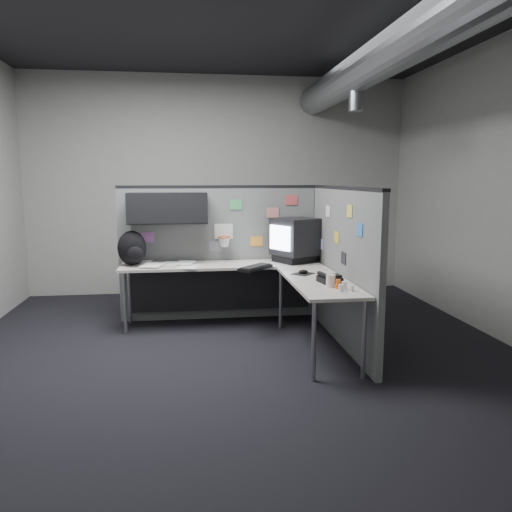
{
  "coord_description": "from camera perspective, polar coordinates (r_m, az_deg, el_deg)",
  "views": [
    {
      "loc": [
        -0.46,
        -4.72,
        1.71
      ],
      "look_at": [
        0.22,
        0.35,
        0.91
      ],
      "focal_mm": 35.0,
      "sensor_mm": 36.0,
      "label": 1
    }
  ],
  "objects": [
    {
      "name": "monitor",
      "position": [
        5.91,
        4.55,
        1.9
      ],
      "size": [
        0.62,
        0.62,
        0.52
      ],
      "rotation": [
        0.0,
        0.0,
        -0.29
      ],
      "color": "black",
      "rests_on": "desk"
    },
    {
      "name": "partition_back",
      "position": [
        6.0,
        -5.64,
        1.98
      ],
      "size": [
        2.44,
        0.42,
        1.63
      ],
      "color": "slate",
      "rests_on": "ground"
    },
    {
      "name": "room",
      "position": [
        4.84,
        4.61,
        13.41
      ],
      "size": [
        5.62,
        5.62,
        3.22
      ],
      "color": "black",
      "rests_on": "ground"
    },
    {
      "name": "cup",
      "position": [
        4.59,
        8.52,
        -2.84
      ],
      "size": [
        0.1,
        0.1,
        0.11
      ],
      "primitive_type": "cylinder",
      "rotation": [
        0.0,
        0.0,
        0.2
      ],
      "color": "beige",
      "rests_on": "desk"
    },
    {
      "name": "keyboard",
      "position": [
        5.44,
        -0.07,
        -1.32
      ],
      "size": [
        0.43,
        0.45,
        0.04
      ],
      "rotation": [
        0.0,
        0.0,
        0.07
      ],
      "color": "black",
      "rests_on": "desk"
    },
    {
      "name": "partition_right",
      "position": [
        5.25,
        9.75,
        -1.04
      ],
      "size": [
        0.07,
        2.23,
        1.63
      ],
      "color": "slate",
      "rests_on": "ground"
    },
    {
      "name": "desk",
      "position": [
        5.56,
        -1.25,
        -2.52
      ],
      "size": [
        2.31,
        2.11,
        0.73
      ],
      "color": "beige",
      "rests_on": "ground"
    },
    {
      "name": "phone",
      "position": [
        4.79,
        8.38,
        -2.59
      ],
      "size": [
        0.22,
        0.24,
        0.1
      ],
      "rotation": [
        0.0,
        0.0,
        0.0
      ],
      "color": "black",
      "rests_on": "desk"
    },
    {
      "name": "mouse",
      "position": [
        5.19,
        5.42,
        -1.89
      ],
      "size": [
        0.27,
        0.27,
        0.05
      ],
      "rotation": [
        0.0,
        0.0,
        -0.01
      ],
      "color": "black",
      "rests_on": "desk"
    },
    {
      "name": "papers",
      "position": [
        5.82,
        -10.48,
        -0.89
      ],
      "size": [
        0.85,
        0.69,
        0.02
      ],
      "rotation": [
        0.0,
        0.0,
        -0.26
      ],
      "color": "white",
      "rests_on": "desk"
    },
    {
      "name": "bottles",
      "position": [
        4.48,
        9.89,
        -3.42
      ],
      "size": [
        0.15,
        0.16,
        0.09
      ],
      "rotation": [
        0.0,
        0.0,
        0.22
      ],
      "color": "silver",
      "rests_on": "desk"
    },
    {
      "name": "backpack",
      "position": [
        5.81,
        -13.95,
        0.81
      ],
      "size": [
        0.33,
        0.3,
        0.4
      ],
      "rotation": [
        0.0,
        0.0,
        0.01
      ],
      "color": "black",
      "rests_on": "desk"
    }
  ]
}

